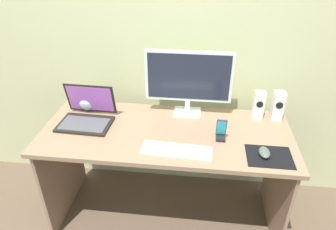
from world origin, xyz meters
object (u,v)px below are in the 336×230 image
at_px(laptop, 87,115).
at_px(mouse, 264,152).
at_px(speaker_near_monitor, 259,105).
at_px(keyboard_external, 177,150).
at_px(fishbowl, 89,98).
at_px(phone_in_dock, 221,132).
at_px(speaker_right, 278,106).
at_px(monitor, 189,80).

height_order(laptop, mouse, laptop).
height_order(speaker_near_monitor, keyboard_external, speaker_near_monitor).
height_order(fishbowl, mouse, fishbowl).
relative_size(speaker_near_monitor, phone_in_dock, 1.34).
height_order(keyboard_external, mouse, mouse).
distance_m(fishbowl, mouse, 1.20).
height_order(speaker_near_monitor, mouse, speaker_near_monitor).
height_order(speaker_right, mouse, speaker_right).
distance_m(mouse, phone_in_dock, 0.27).
distance_m(speaker_near_monitor, fishbowl, 1.15).
relative_size(laptop, keyboard_external, 0.85).
relative_size(monitor, mouse, 5.64).
distance_m(monitor, speaker_near_monitor, 0.49).
distance_m(monitor, mouse, 0.65).
height_order(speaker_near_monitor, laptop, laptop).
height_order(speaker_near_monitor, fishbowl, speaker_near_monitor).
height_order(monitor, laptop, monitor).
height_order(speaker_right, fishbowl, speaker_right).
bearing_deg(speaker_right, laptop, -171.28).
bearing_deg(speaker_near_monitor, phone_in_dock, -131.02).
relative_size(monitor, keyboard_external, 1.41).
bearing_deg(fishbowl, speaker_right, 0.79).
relative_size(fishbowl, mouse, 1.70).
xyz_separation_m(speaker_right, laptop, (-1.23, -0.19, -0.05)).
distance_m(speaker_right, fishbowl, 1.27).
relative_size(speaker_right, speaker_near_monitor, 1.03).
bearing_deg(speaker_near_monitor, mouse, -91.92).
relative_size(laptop, phone_in_dock, 2.46).
relative_size(keyboard_external, phone_in_dock, 2.88).
bearing_deg(keyboard_external, phone_in_dock, 33.57).
bearing_deg(laptop, speaker_near_monitor, 9.66).
xyz_separation_m(mouse, phone_in_dock, (-0.24, 0.13, 0.03)).
distance_m(speaker_right, mouse, 0.45).
height_order(monitor, speaker_right, monitor).
bearing_deg(speaker_right, monitor, -179.88).
xyz_separation_m(monitor, speaker_near_monitor, (0.47, 0.00, -0.15)).
xyz_separation_m(laptop, phone_in_dock, (0.86, -0.10, 0.00)).
bearing_deg(monitor, speaker_near_monitor, 0.15).
distance_m(laptop, keyboard_external, 0.66).
xyz_separation_m(fishbowl, keyboard_external, (0.65, -0.42, -0.08)).
xyz_separation_m(laptop, fishbowl, (-0.04, 0.17, 0.03)).
xyz_separation_m(speaker_near_monitor, laptop, (-1.11, -0.19, -0.05)).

